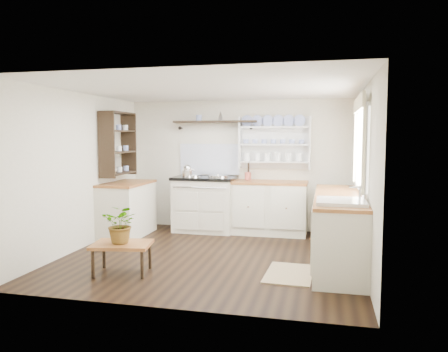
{
  "coord_description": "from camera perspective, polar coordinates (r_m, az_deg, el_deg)",
  "views": [
    {
      "loc": [
        1.51,
        -5.76,
        1.66
      ],
      "look_at": [
        0.11,
        0.25,
        1.1
      ],
      "focal_mm": 35.0,
      "sensor_mm": 36.0,
      "label": 1
    }
  ],
  "objects": [
    {
      "name": "floor_rug",
      "position": [
        5.45,
        8.54,
        -12.5
      ],
      "size": [
        0.59,
        0.87,
        0.02
      ],
      "primitive_type": "cube",
      "rotation": [
        0.0,
        0.0,
        -0.04
      ],
      "color": "#8A7050",
      "rests_on": "floor"
    },
    {
      "name": "utensil_crock",
      "position": [
        7.58,
        3.14,
        -0.0
      ],
      "size": [
        0.11,
        0.11,
        0.13
      ],
      "primitive_type": "cylinder",
      "color": "#A5493C",
      "rests_on": "back_cabinets"
    },
    {
      "name": "center_table",
      "position": [
        5.5,
        -13.18,
        -8.97
      ],
      "size": [
        0.76,
        0.6,
        0.37
      ],
      "rotation": [
        0.0,
        0.0,
        0.16
      ],
      "color": "brown",
      "rests_on": "floor"
    },
    {
      "name": "right_cabinets",
      "position": [
        5.98,
        14.72,
        -6.56
      ],
      "size": [
        0.62,
        2.43,
        0.9
      ],
      "color": "beige",
      "rests_on": "floor"
    },
    {
      "name": "back_cabinets",
      "position": [
        7.51,
        5.96,
        -4.03
      ],
      "size": [
        1.27,
        0.63,
        0.9
      ],
      "color": "beige",
      "rests_on": "floor"
    },
    {
      "name": "ceiling",
      "position": [
        5.99,
        -1.64,
        11.32
      ],
      "size": [
        4.0,
        3.8,
        0.01
      ],
      "primitive_type": "cube",
      "color": "white",
      "rests_on": "wall_back"
    },
    {
      "name": "floor",
      "position": [
        6.18,
        -1.59,
        -10.4
      ],
      "size": [
        4.0,
        3.8,
        0.01
      ],
      "primitive_type": "cube",
      "color": "black",
      "rests_on": "ground"
    },
    {
      "name": "aga_cooker",
      "position": [
        7.7,
        -2.5,
        -3.57
      ],
      "size": [
        1.07,
        0.74,
        0.99
      ],
      "color": "silver",
      "rests_on": "floor"
    },
    {
      "name": "belfast_sink",
      "position": [
        5.18,
        15.04,
        -4.54
      ],
      "size": [
        0.55,
        0.6,
        0.45
      ],
      "color": "white",
      "rests_on": "right_cabinets"
    },
    {
      "name": "kettle",
      "position": [
        7.6,
        -4.79,
        0.55
      ],
      "size": [
        0.19,
        0.19,
        0.23
      ],
      "primitive_type": null,
      "color": "silver",
      "rests_on": "aga_cooker"
    },
    {
      "name": "wall_left",
      "position": [
        6.76,
        -18.23,
        0.6
      ],
      "size": [
        0.02,
        3.8,
        2.3
      ],
      "primitive_type": "cube",
      "color": "beige",
      "rests_on": "ground"
    },
    {
      "name": "plate_rack",
      "position": [
        7.67,
        6.66,
        4.37
      ],
      "size": [
        1.2,
        0.22,
        0.9
      ],
      "color": "white",
      "rests_on": "wall_back"
    },
    {
      "name": "high_shelf",
      "position": [
        7.78,
        -1.15,
        7.02
      ],
      "size": [
        1.5,
        0.29,
        0.16
      ],
      "color": "black",
      "rests_on": "wall_back"
    },
    {
      "name": "wall_back",
      "position": [
        7.82,
        1.92,
        1.45
      ],
      "size": [
        4.0,
        0.02,
        2.3
      ],
      "primitive_type": "cube",
      "color": "beige",
      "rests_on": "ground"
    },
    {
      "name": "potted_plant",
      "position": [
        5.44,
        -13.24,
        -6.12
      ],
      "size": [
        0.43,
        0.37,
        0.47
      ],
      "primitive_type": "imported",
      "rotation": [
        0.0,
        0.0,
        0.02
      ],
      "color": "#3F7233",
      "rests_on": "center_table"
    },
    {
      "name": "left_shelving",
      "position": [
        7.45,
        -13.67,
        4.2
      ],
      "size": [
        0.28,
        0.8,
        1.05
      ],
      "primitive_type": "cube",
      "color": "black",
      "rests_on": "wall_left"
    },
    {
      "name": "window",
      "position": [
        5.92,
        17.37,
        4.03
      ],
      "size": [
        0.08,
        1.55,
        1.22
      ],
      "color": "white",
      "rests_on": "wall_right"
    },
    {
      "name": "left_cabinets",
      "position": [
        7.49,
        -12.53,
        -4.15
      ],
      "size": [
        0.62,
        1.13,
        0.9
      ],
      "color": "beige",
      "rests_on": "floor"
    },
    {
      "name": "wall_right",
      "position": [
        5.8,
        17.87,
        -0.11
      ],
      "size": [
        0.02,
        3.8,
        2.3
      ],
      "primitive_type": "cube",
      "color": "beige",
      "rests_on": "ground"
    }
  ]
}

